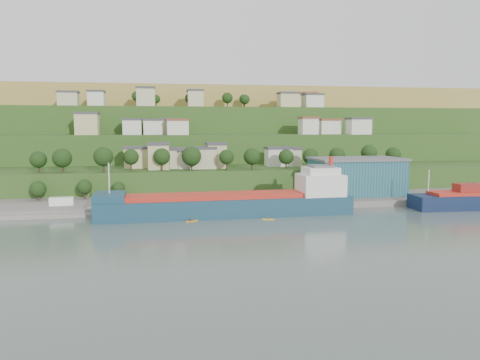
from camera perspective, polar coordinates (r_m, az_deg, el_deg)
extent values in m
plane|color=#4B5C56|center=(127.38, 0.62, -5.10)|extent=(500.00, 500.00, 0.00)
cube|color=slate|center=(158.72, 5.88, -2.80)|extent=(220.00, 26.00, 4.00)
cube|color=slate|center=(150.37, -22.16, -3.78)|extent=(40.00, 18.00, 2.40)
cube|color=#284719|center=(181.91, -2.62, -1.57)|extent=(260.00, 32.00, 20.00)
cube|color=#284719|center=(211.45, -3.66, -0.43)|extent=(280.00, 32.00, 44.00)
cube|color=#284719|center=(241.09, -4.44, 0.44)|extent=(300.00, 32.00, 70.00)
cube|color=olive|center=(314.51, -5.74, 1.86)|extent=(360.00, 120.00, 96.00)
cube|color=#C4B97E|center=(181.74, -12.42, 2.60)|extent=(9.43, 7.50, 7.28)
cube|color=#3F3F44|center=(181.51, -12.45, 3.89)|extent=(10.03, 8.10, 0.90)
cube|color=#C4B97E|center=(174.45, -9.89, 2.76)|extent=(7.49, 8.37, 8.89)
cube|color=#3F3F44|center=(174.20, -9.93, 4.37)|extent=(8.09, 8.97, 0.90)
cube|color=beige|center=(178.30, -7.12, 2.56)|extent=(9.24, 7.99, 6.84)
cube|color=#3F3F44|center=(178.07, -7.14, 3.80)|extent=(9.84, 8.59, 0.90)
cube|color=silver|center=(177.68, -6.21, 2.47)|extent=(8.09, 8.11, 6.28)
cube|color=#3F3F44|center=(177.46, -6.23, 3.62)|extent=(8.69, 8.71, 0.90)
cube|color=beige|center=(175.75, -4.61, 2.60)|extent=(9.61, 7.80, 7.28)
cube|color=#3F3F44|center=(175.51, -4.62, 3.94)|extent=(10.21, 8.40, 0.90)
cube|color=#C4B97E|center=(178.20, -2.93, 2.90)|extent=(7.07, 8.80, 8.72)
cube|color=#3F3F44|center=(177.96, -2.94, 4.45)|extent=(7.67, 9.40, 0.90)
cube|color=silver|center=(186.32, 4.70, 2.75)|extent=(9.80, 7.21, 6.78)
cube|color=#3F3F44|center=(186.10, 4.71, 3.93)|extent=(10.40, 7.81, 0.90)
cube|color=beige|center=(188.04, 6.04, 2.73)|extent=(7.88, 7.50, 6.49)
cube|color=#3F3F44|center=(187.83, 6.06, 3.85)|extent=(8.48, 8.10, 0.90)
cube|color=#C4B97E|center=(212.50, -18.14, 6.44)|extent=(9.48, 7.74, 8.83)
cube|color=#3F3F44|center=(212.57, -18.19, 7.75)|extent=(10.08, 8.34, 0.90)
cube|color=silver|center=(212.08, -12.99, 6.25)|extent=(7.95, 8.00, 6.28)
cube|color=#3F3F44|center=(212.10, -13.02, 7.22)|extent=(8.55, 8.60, 0.90)
cube|color=silver|center=(212.69, -10.52, 6.29)|extent=(8.39, 8.16, 6.13)
cube|color=#3F3F44|center=(212.70, -10.54, 7.24)|extent=(8.99, 8.76, 0.90)
cube|color=beige|center=(214.06, -8.55, 6.37)|extent=(7.68, 7.39, 6.45)
cube|color=#3F3F44|center=(214.08, -8.57, 7.35)|extent=(8.28, 7.99, 0.90)
cube|color=silver|center=(206.15, -7.62, 6.32)|extent=(9.12, 8.22, 6.06)
cube|color=brown|center=(206.17, -7.63, 7.29)|extent=(9.72, 8.82, 0.90)
cube|color=silver|center=(217.44, 8.32, 6.46)|extent=(7.58, 7.45, 7.08)
cube|color=brown|center=(217.47, 8.34, 7.51)|extent=(8.18, 8.05, 0.90)
cube|color=silver|center=(225.17, 10.75, 6.31)|extent=(9.84, 8.51, 6.26)
cube|color=brown|center=(225.19, 10.76, 7.22)|extent=(10.44, 9.11, 0.90)
cube|color=silver|center=(222.48, 14.23, 6.30)|extent=(9.68, 7.91, 6.82)
cube|color=#3F3F44|center=(222.51, 14.26, 7.29)|extent=(10.28, 8.51, 0.90)
cube|color=beige|center=(240.99, -20.19, 9.16)|extent=(9.16, 7.32, 6.52)
cube|color=#3F3F44|center=(241.21, -20.23, 10.04)|extent=(9.76, 7.92, 0.90)
cube|color=silver|center=(238.79, -17.10, 9.35)|extent=(7.51, 8.81, 6.92)
cube|color=#3F3F44|center=(239.03, -17.13, 10.28)|extent=(8.11, 9.41, 0.90)
cube|color=beige|center=(234.05, -11.41, 9.79)|extent=(8.76, 7.33, 8.73)
cube|color=#3F3F44|center=(234.38, -11.44, 10.97)|extent=(9.36, 7.93, 0.90)
cube|color=beige|center=(238.07, -5.48, 9.74)|extent=(7.48, 8.71, 7.94)
cube|color=#3F3F44|center=(238.35, -5.50, 10.80)|extent=(8.08, 9.31, 0.90)
cube|color=#C4B97E|center=(242.25, 5.87, 9.57)|extent=(9.63, 8.25, 6.98)
cube|color=#3F3F44|center=(242.49, 5.88, 10.50)|extent=(10.23, 8.85, 0.90)
cube|color=#C4B97E|center=(249.19, 6.19, 9.43)|extent=(8.90, 7.92, 6.53)
cube|color=#3F3F44|center=(249.40, 6.20, 10.28)|extent=(9.50, 8.52, 0.90)
cube|color=silver|center=(254.88, 8.39, 9.47)|extent=(7.19, 7.63, 7.72)
cube|color=brown|center=(255.14, 8.41, 10.43)|extent=(7.79, 8.23, 0.90)
cube|color=silver|center=(252.98, 8.86, 9.38)|extent=(9.62, 8.26, 6.85)
cube|color=#3F3F44|center=(253.20, 8.87, 10.26)|extent=(10.22, 8.86, 0.90)
cylinder|color=#382619|center=(173.49, -23.33, 1.31)|extent=(0.50, 0.50, 2.93)
sphere|color=black|center=(173.26, -23.38, 2.31)|extent=(5.68, 5.68, 5.68)
cylinder|color=#382619|center=(171.28, -20.81, 1.40)|extent=(0.50, 0.50, 3.16)
sphere|color=black|center=(171.03, -20.86, 2.53)|extent=(6.56, 6.56, 6.56)
cylinder|color=#382619|center=(166.47, -16.29, 1.51)|extent=(0.50, 0.50, 3.63)
sphere|color=black|center=(166.20, -16.33, 2.76)|extent=(6.67, 6.67, 6.67)
cylinder|color=#382619|center=(167.94, -13.13, 1.63)|extent=(0.50, 0.50, 3.57)
sphere|color=black|center=(167.69, -13.16, 2.76)|extent=(5.52, 5.52, 5.52)
cylinder|color=#382619|center=(168.93, -9.49, 1.72)|extent=(0.50, 0.50, 3.43)
sphere|color=black|center=(168.68, -9.51, 2.85)|extent=(5.91, 5.91, 5.91)
cylinder|color=#382619|center=(169.56, -5.91, 1.73)|extent=(0.50, 0.50, 3.06)
sphere|color=black|center=(169.30, -5.92, 2.90)|extent=(7.06, 7.06, 7.06)
cylinder|color=#382619|center=(168.41, -1.65, 1.77)|extent=(0.50, 0.50, 3.30)
sphere|color=black|center=(168.17, -1.65, 2.83)|extent=(5.37, 5.37, 5.37)
cylinder|color=#382619|center=(170.37, 1.46, 1.80)|extent=(0.50, 0.50, 3.12)
sphere|color=black|center=(170.13, 1.46, 2.88)|extent=(6.11, 6.11, 6.11)
cylinder|color=#382619|center=(175.20, 5.64, 1.85)|extent=(0.50, 0.50, 2.85)
sphere|color=black|center=(174.98, 5.65, 2.83)|extent=(5.67, 5.67, 5.67)
cylinder|color=#382619|center=(176.26, 8.55, 1.87)|extent=(0.50, 0.50, 3.01)
sphere|color=black|center=(176.03, 8.57, 2.88)|extent=(5.83, 5.83, 5.83)
cylinder|color=#382619|center=(182.05, 11.74, 1.93)|extent=(0.50, 0.50, 2.86)
sphere|color=black|center=(181.82, 11.76, 2.92)|extent=(6.27, 6.27, 6.27)
cylinder|color=#382619|center=(186.31, 15.42, 2.10)|extent=(0.50, 0.50, 3.93)
sphere|color=black|center=(186.08, 15.45, 3.22)|extent=(6.16, 6.16, 6.16)
cylinder|color=#382619|center=(190.71, 18.14, 1.99)|extent=(0.50, 0.50, 3.17)
sphere|color=black|center=(190.49, 18.17, 2.95)|extent=(5.85, 5.85, 5.85)
cylinder|color=#382619|center=(211.80, -10.87, 5.88)|extent=(0.50, 0.50, 3.14)
sphere|color=black|center=(211.79, -10.88, 6.71)|extent=(5.50, 5.50, 5.50)
cylinder|color=#382619|center=(248.71, 0.58, 9.09)|extent=(0.50, 0.50, 3.24)
sphere|color=black|center=(248.86, 0.58, 9.79)|extent=(5.19, 5.19, 5.19)
cylinder|color=#382619|center=(249.27, 0.45, 9.13)|extent=(0.50, 0.50, 3.65)
sphere|color=black|center=(249.43, 0.45, 9.85)|extent=(4.75, 4.75, 4.75)
cylinder|color=#382619|center=(245.65, -1.55, 9.18)|extent=(0.50, 0.50, 3.70)
sphere|color=black|center=(245.83, -1.55, 9.97)|extent=(5.63, 5.63, 5.63)
cylinder|color=#382619|center=(232.74, -12.49, 9.18)|extent=(0.50, 0.50, 3.80)
sphere|color=black|center=(232.91, -12.51, 9.95)|extent=(4.56, 4.56, 4.56)
cylinder|color=#382619|center=(239.70, -6.05, 9.13)|extent=(0.50, 0.50, 3.08)
sphere|color=black|center=(239.86, -6.06, 9.87)|extent=(5.61, 5.61, 5.61)
cylinder|color=#382619|center=(244.46, -10.21, 9.02)|extent=(0.50, 0.50, 3.14)
sphere|color=black|center=(244.60, -10.22, 9.67)|extent=(4.44, 4.44, 4.44)
cube|color=#143D4D|center=(135.67, -1.69, -3.70)|extent=(73.87, 13.22, 7.36)
cube|color=red|center=(134.68, -2.58, -1.92)|extent=(54.90, 10.69, 1.26)
cube|color=#143D4D|center=(134.22, -15.61, -2.01)|extent=(8.67, 11.76, 2.10)
cube|color=silver|center=(141.46, 9.76, -0.57)|extent=(12.85, 10.80, 6.31)
cube|color=silver|center=(141.01, 9.80, 1.13)|extent=(9.65, 8.63, 2.10)
cube|color=#595B5E|center=(140.88, 9.81, 1.68)|extent=(6.45, 6.45, 0.63)
cylinder|color=red|center=(141.88, 11.02, 2.20)|extent=(1.29, 1.29, 3.16)
cylinder|color=silver|center=(133.55, -15.68, 0.22)|extent=(0.39, 0.39, 8.41)
cube|color=silver|center=(134.29, -14.24, -2.96)|extent=(14.99, 12.21, 0.26)
cylinder|color=silver|center=(154.85, 22.02, -0.06)|extent=(0.32, 0.32, 6.76)
cube|color=maroon|center=(163.81, 26.57, -0.82)|extent=(11.76, 5.27, 2.51)
cube|color=#1C4956|center=(169.10, 13.99, 0.35)|extent=(30.38, 18.64, 12.00)
cube|color=#595B5E|center=(168.55, 14.05, 2.52)|extent=(31.40, 19.66, 0.80)
cube|color=white|center=(151.38, -20.92, -2.59)|extent=(7.05, 3.33, 3.21)
cube|color=silver|center=(144.12, -17.33, -3.38)|extent=(4.31, 2.13, 0.83)
cube|color=orange|center=(128.14, -5.92, -5.00)|extent=(3.62, 1.91, 0.27)
sphere|color=#3F3F44|center=(128.05, -5.92, -4.81)|extent=(0.64, 0.64, 0.64)
cube|color=gold|center=(130.16, 3.47, -4.80)|extent=(3.39, 1.70, 0.25)
sphere|color=#3F3F44|center=(130.08, 3.47, -4.62)|extent=(0.59, 0.59, 0.59)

